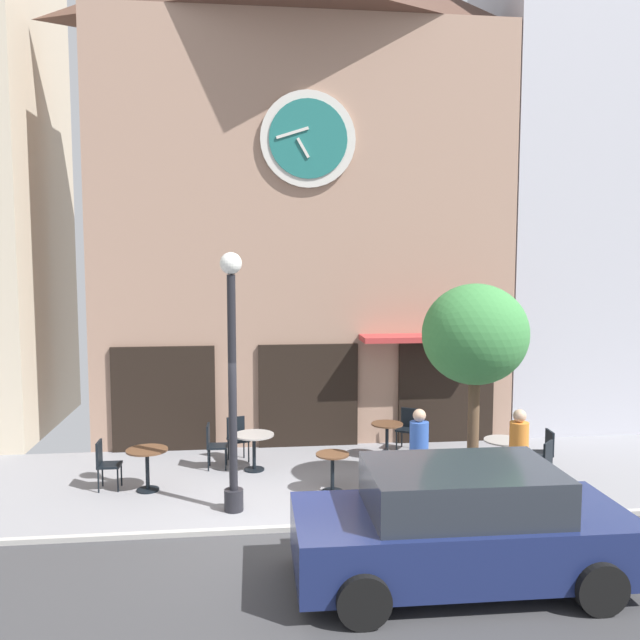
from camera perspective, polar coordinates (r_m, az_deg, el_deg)
ground_plane at (r=9.83m, az=-2.50°, el=-20.09°), size 24.36×11.13×0.13m
clock_building at (r=15.94m, az=-1.54°, el=12.18°), size 9.50×4.12×11.77m
neighbor_building_right at (r=18.99m, az=23.28°, el=15.05°), size 5.99×3.79×15.05m
street_lamp at (r=10.91m, az=-7.62°, el=-5.33°), size 0.36×0.36×4.30m
street_tree at (r=11.60m, az=13.32°, el=-1.35°), size 1.84×1.65×3.77m
cafe_table_leftmost at (r=12.53m, az=-14.76°, el=-11.72°), size 0.75×0.75×0.77m
cafe_table_center_right at (r=13.30m, az=-5.74°, el=-10.59°), size 0.79×0.79×0.73m
cafe_table_near_door at (r=12.07m, az=1.09°, el=-12.65°), size 0.60×0.60×0.72m
cafe_table_center at (r=14.11m, az=5.83°, el=-9.82°), size 0.67×0.67×0.74m
cafe_table_center_left at (r=13.23m, az=15.63°, el=-10.85°), size 0.74×0.74×0.76m
cafe_chair_facing_street at (r=12.81m, az=-18.17°, el=-11.55°), size 0.40×0.40×0.90m
cafe_chair_mid_row at (r=11.74m, az=5.06°, el=-12.87°), size 0.55×0.55×0.90m
cafe_chair_outer at (r=13.98m, az=-7.21°, el=-9.89°), size 0.50×0.50×0.90m
cafe_chair_near_lamp at (r=12.86m, az=18.73°, el=-11.50°), size 0.57×0.57×0.90m
cafe_chair_left_end at (r=13.60m, az=18.89°, el=-10.58°), size 0.43×0.43×0.90m
cafe_chair_by_entrance at (r=13.52m, az=-9.26°, el=-10.45°), size 0.41×0.41×0.90m
cafe_chair_corner at (r=14.77m, az=7.64°, el=-9.06°), size 0.55×0.55×0.90m
pedestrian_blue at (r=11.50m, az=8.57°, el=-11.56°), size 0.43×0.43×1.67m
pedestrian_orange at (r=11.83m, az=16.84°, el=-11.25°), size 0.43×0.43×1.67m
parked_car_navy at (r=9.06m, az=12.10°, el=-17.08°), size 4.32×2.06×1.55m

